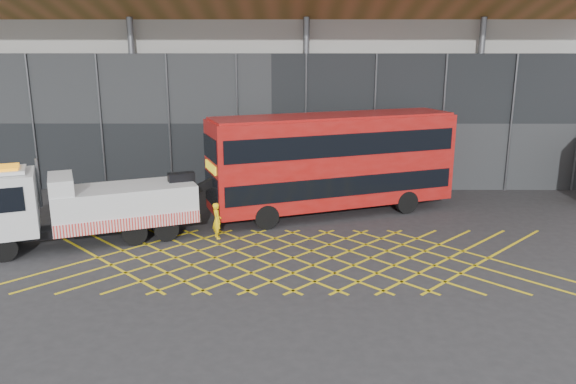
{
  "coord_description": "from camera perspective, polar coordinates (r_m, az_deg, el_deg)",
  "views": [
    {
      "loc": [
        3.1,
        -21.53,
        8.39
      ],
      "look_at": [
        3.0,
        1.5,
        2.4
      ],
      "focal_mm": 35.0,
      "sensor_mm": 36.0,
      "label": 1
    }
  ],
  "objects": [
    {
      "name": "ground_plane",
      "position": [
        23.32,
        -7.46,
        -6.64
      ],
      "size": [
        120.0,
        120.0,
        0.0
      ],
      "primitive_type": "plane",
      "color": "#2A2A2C"
    },
    {
      "name": "road_markings",
      "position": [
        23.11,
        0.48,
        -6.7
      ],
      "size": [
        23.16,
        7.16,
        0.01
      ],
      "color": "yellow",
      "rests_on": "ground_plane"
    },
    {
      "name": "construction_building",
      "position": [
        39.95,
        -1.5,
        15.42
      ],
      "size": [
        55.0,
        23.97,
        18.0
      ],
      "color": "gray",
      "rests_on": "ground_plane"
    },
    {
      "name": "recovery_truck",
      "position": [
        25.84,
        -20.19,
        -1.28
      ],
      "size": [
        10.44,
        5.8,
        3.74
      ],
      "rotation": [
        0.0,
        0.0,
        0.39
      ],
      "color": "black",
      "rests_on": "ground_plane"
    },
    {
      "name": "bus_towed",
      "position": [
        28.52,
        4.55,
        3.3
      ],
      "size": [
        12.74,
        7.08,
        5.11
      ],
      "rotation": [
        0.0,
        0.0,
        0.36
      ],
      "color": "#9E0F0C",
      "rests_on": "ground_plane"
    },
    {
      "name": "worker",
      "position": [
        25.37,
        -7.23,
        -2.9
      ],
      "size": [
        0.6,
        0.71,
        1.65
      ],
      "primitive_type": "imported",
      "rotation": [
        0.0,
        0.0,
        1.97
      ],
      "color": "yellow",
      "rests_on": "ground_plane"
    }
  ]
}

